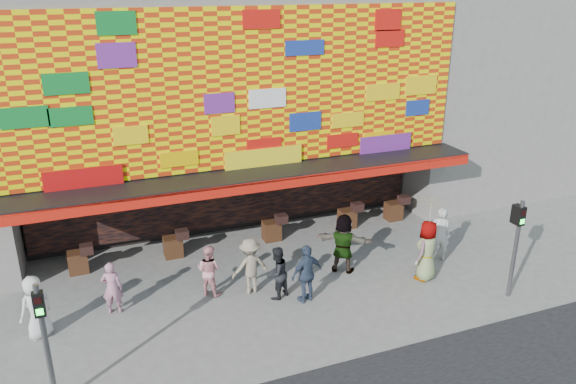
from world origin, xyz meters
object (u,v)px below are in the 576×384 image
Objects in this scene: ped_c at (277,273)px; ped_g at (427,251)px; ped_a at (36,307)px; ped_f at (343,243)px; ped_i at (209,270)px; parasol at (431,214)px; ped_h at (440,234)px; signal_right at (517,238)px; ped_e at (307,274)px; signal_left at (44,333)px; ped_b at (112,288)px; ped_d at (250,266)px.

ped_g is (4.66, -0.64, 0.16)m from ped_c.
ped_f reaches higher than ped_a.
parasol reaches higher than ped_i.
ped_h is (12.19, -0.19, 0.06)m from ped_a.
ped_e is at bearing 161.18° from signal_right.
ped_c is (6.03, 2.40, -1.06)m from signal_left.
ped_c is at bearing -46.74° from ped_e.
ped_b is 7.00m from ped_f.
ped_e is (7.14, -0.95, 0.01)m from ped_a.
ped_e is at bearing 179.25° from ped_b.
ped_g is at bearing -176.37° from ped_f.
ped_b is at bearing -28.40° from ped_e.
signal_left is at bearing 79.35° from ped_b.
parasol reaches higher than ped_b.
ped_g is (9.16, -1.56, 0.19)m from ped_b.
ped_a is 5.79m from ped_d.
ped_b is 5.42m from ped_e.
parasol reaches higher than ped_d.
parasol is (9.16, -1.56, 1.41)m from ped_b.
signal_left is at bearing -170.65° from parasol.
ped_i is (4.64, 0.47, -0.09)m from ped_a.
ped_d is 1.11× the size of ped_i.
ped_c is at bearing -177.29° from ped_b.
ped_a is 1.96m from ped_b.
parasol is (4.66, -0.64, 1.39)m from ped_c.
ped_g is at bearing 141.85° from ped_a.
ped_c is 4.91m from parasol.
ped_e is 2.14m from ped_f.
ped_a is at bearing 21.39° from ped_h.
ped_h is at bearing 155.63° from ped_c.
ped_a is at bearing -34.04° from ped_g.
ped_h reaches higher than ped_b.
ped_d is at bearing -152.50° from ped_i.
ped_a is 12.19m from ped_h.
ped_a is 0.90× the size of ped_g.
ped_h is 1.92m from parasol.
signal_left is 10.84m from parasol.
ped_c is 2.00m from ped_i.
ped_g reaches higher than ped_i.
signal_left reaches higher than ped_a.
signal_left is at bearing 56.27° from ped_f.
ped_h is 7.58m from ped_i.
signal_right is 13.13m from ped_a.
ped_a is 1.12× the size of ped_b.
ped_e reaches higher than ped_d.
ped_i is (-6.43, 1.57, -0.19)m from ped_g.
ped_g is 1.23m from parasol.
ped_a is 1.12× the size of ped_i.
ped_f is 1.00× the size of parasol.
ped_h is (1.12, 0.91, -0.03)m from ped_g.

